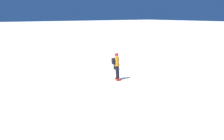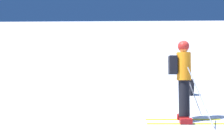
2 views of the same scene
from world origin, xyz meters
name	(u,v)px [view 1 (image 1 of 2)]	position (x,y,z in m)	size (l,w,h in m)	color
ground_plane	(111,77)	(0.00, 0.00, 0.00)	(300.00, 300.00, 0.00)	white
skier	(117,65)	(-0.60, -0.05, 1.08)	(1.34, 1.85, 1.93)	yellow
spare_backpack	(116,67)	(1.80, -1.71, 0.24)	(0.37, 0.35, 0.50)	black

